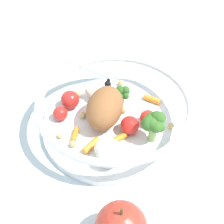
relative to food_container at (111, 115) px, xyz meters
name	(u,v)px	position (x,y,z in m)	size (l,w,h in m)	color
ground_plane	(117,124)	(0.00, 0.02, -0.03)	(2.40, 2.40, 0.00)	silver
food_container	(111,115)	(0.00, 0.00, 0.00)	(0.26, 0.26, 0.07)	white
folded_napkin	(110,54)	(-0.13, 0.19, -0.03)	(0.15, 0.15, 0.01)	white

